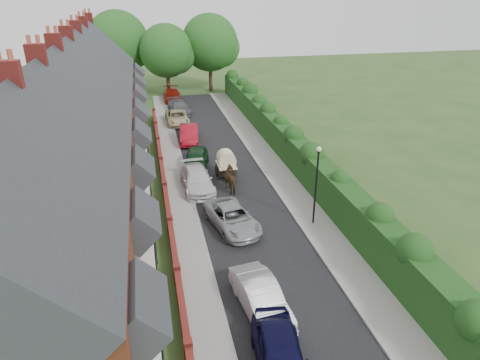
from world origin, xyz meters
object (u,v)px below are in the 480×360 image
(car_silver_b, at_px, (232,218))
(car_white, at_px, (197,180))
(car_grey, at_px, (179,107))
(horse_cart, at_px, (226,163))
(car_red, at_px, (189,134))
(car_black, at_px, (172,95))
(lamppost, at_px, (317,176))
(car_green, at_px, (196,159))
(car_silver_a, at_px, (261,297))
(horse, at_px, (232,180))
(car_navy, at_px, (280,355))
(car_beige, at_px, (177,117))

(car_silver_b, bearing_deg, car_white, 91.22)
(car_grey, xyz_separation_m, horse_cart, (1.87, -19.40, 0.59))
(car_red, relative_size, car_black, 1.28)
(car_grey, bearing_deg, lamppost, -86.75)
(car_silver_b, height_order, car_black, car_silver_b)
(car_green, distance_m, horse_cart, 3.23)
(horse_cart, bearing_deg, car_green, 128.84)
(car_silver_a, relative_size, car_red, 0.95)
(horse, bearing_deg, car_navy, 74.02)
(lamppost, distance_m, car_grey, 28.15)
(car_navy, height_order, car_silver_a, car_navy)
(car_navy, distance_m, car_silver_a, 3.43)
(car_white, relative_size, car_green, 1.11)
(car_navy, distance_m, car_white, 16.83)
(car_green, bearing_deg, car_silver_a, -75.75)
(car_silver_b, bearing_deg, car_grey, 79.64)
(car_beige, distance_m, horse_cart, 15.35)
(car_grey, height_order, horse_cart, horse_cart)
(car_green, relative_size, horse, 2.23)
(car_white, height_order, car_grey, car_white)
(car_silver_a, relative_size, car_grey, 0.93)
(car_silver_b, distance_m, car_green, 9.85)
(lamppost, relative_size, car_navy, 1.09)
(horse, bearing_deg, car_red, -91.62)
(lamppost, bearing_deg, car_green, 119.56)
(car_navy, bearing_deg, car_silver_b, 95.34)
(car_navy, height_order, car_beige, car_navy)
(car_beige, bearing_deg, car_green, -89.46)
(car_silver_b, height_order, car_grey, car_grey)
(car_navy, distance_m, car_red, 27.29)
(car_green, bearing_deg, car_red, 100.42)
(car_red, height_order, horse_cart, horse_cart)
(horse, bearing_deg, horse_cart, -100.87)
(car_navy, relative_size, car_red, 0.99)
(car_red, bearing_deg, car_silver_a, -82.47)
(car_silver_a, bearing_deg, car_grey, 83.38)
(car_navy, distance_m, car_green, 20.71)
(car_white, xyz_separation_m, horse, (2.44, -0.81, 0.13))
(car_silver_b, bearing_deg, car_black, 79.87)
(car_black, bearing_deg, horse, -98.03)
(car_grey, relative_size, horse, 2.37)
(lamppost, xyz_separation_m, car_red, (-5.80, 17.09, -2.51))
(car_navy, relative_size, car_beige, 0.95)
(car_silver_b, bearing_deg, horse_cart, 69.74)
(car_silver_a, bearing_deg, car_red, 83.74)
(car_silver_a, distance_m, car_black, 40.47)
(car_silver_a, bearing_deg, car_silver_b, 80.66)
(car_silver_a, height_order, car_black, car_silver_a)
(lamppost, relative_size, car_red, 1.07)
(car_white, xyz_separation_m, car_beige, (0.00, 16.56, -0.05))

